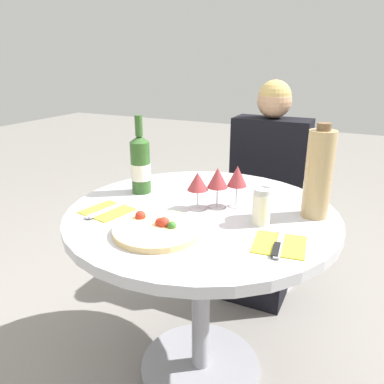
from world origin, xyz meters
name	(u,v)px	position (x,y,z in m)	size (l,w,h in m)	color
ground_plane	(200,367)	(0.00, 0.00, 0.00)	(12.00, 12.00, 0.00)	gray
dining_table	(201,245)	(0.00, 0.00, 0.59)	(0.98, 0.98, 0.74)	gray
chair_behind_diner	(269,213)	(0.05, 0.85, 0.41)	(0.42, 0.42, 0.83)	#ADADB2
seated_diner	(264,205)	(0.05, 0.71, 0.51)	(0.40, 0.39, 1.16)	black
pizza_large	(158,229)	(-0.05, -0.23, 0.75)	(0.28, 0.28, 0.05)	#E5C17F
wine_bottle	(141,164)	(-0.30, 0.07, 0.85)	(0.08, 0.08, 0.31)	#2D5623
tall_carafe	(319,174)	(0.38, 0.12, 0.89)	(0.09, 0.09, 0.32)	tan
sugar_shaker	(261,207)	(0.23, -0.03, 0.80)	(0.06, 0.06, 0.12)	silver
wine_glass_front_left	(198,182)	(-0.02, 0.01, 0.84)	(0.08, 0.08, 0.14)	silver
wine_glass_back_right	(237,177)	(0.10, 0.09, 0.85)	(0.07, 0.07, 0.16)	silver
wine_glass_center	(218,179)	(0.04, 0.05, 0.85)	(0.08, 0.08, 0.15)	silver
place_setting_left	(106,211)	(-0.30, -0.16, 0.74)	(0.18, 0.19, 0.01)	yellow
place_setting_right	(279,244)	(0.32, -0.15, 0.74)	(0.17, 0.19, 0.01)	yellow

